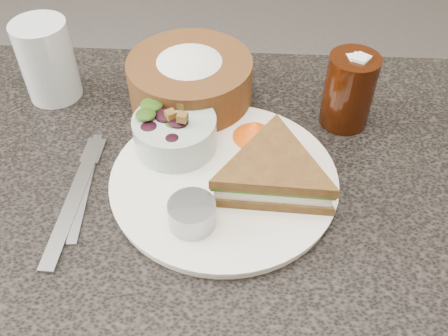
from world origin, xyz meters
The scene contains 11 objects.
dining_table centered at (0.00, 0.00, 0.38)m, with size 1.00×0.70×0.75m, color black.
dinner_plate centered at (0.02, 0.02, 0.76)m, with size 0.31×0.31×0.01m, color white.
sandwich centered at (0.09, 0.01, 0.79)m, with size 0.18×0.18×0.05m, color brown, non-canonical shape.
salad_bowl centered at (-0.05, 0.08, 0.80)m, with size 0.12×0.12×0.07m, color #9CAFA8, non-canonical shape.
dressing_ramekin centered at (-0.01, -0.06, 0.78)m, with size 0.06×0.06×0.04m, color gray.
orange_wedge centered at (0.06, 0.10, 0.78)m, with size 0.07×0.07×0.03m, color #FF560C.
fork centered at (-0.18, -0.03, 0.75)m, with size 0.02×0.21×0.01m, color gray.
knife centered at (-0.17, 0.01, 0.75)m, with size 0.01×0.20×0.00m, color #929599.
bread_basket centered at (-0.04, 0.19, 0.81)m, with size 0.19×0.19×0.11m, color brown, non-canonical shape.
cola_glass centered at (0.20, 0.16, 0.81)m, with size 0.07×0.07×0.13m, color black, non-canonical shape.
water_glass centered at (-0.27, 0.21, 0.81)m, with size 0.09×0.09×0.13m, color silver.
Camera 1 is at (0.05, -0.45, 1.26)m, focal length 40.00 mm.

